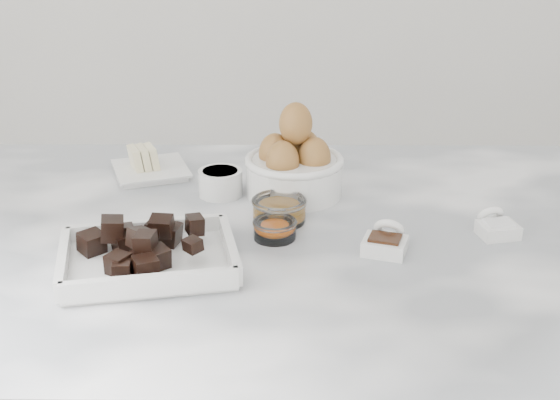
{
  "coord_description": "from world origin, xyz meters",
  "views": [
    {
      "loc": [
        0.03,
        -1.05,
        1.44
      ],
      "look_at": [
        0.02,
        0.03,
        0.98
      ],
      "focal_mm": 50.0,
      "sensor_mm": 36.0,
      "label": 1
    }
  ],
  "objects_px": {
    "chocolate_dish": "(148,252)",
    "sugar_ramekin": "(220,181)",
    "butter_plate": "(150,166)",
    "zest_bowl": "(275,228)",
    "egg_bowl": "(294,165)",
    "honey_bowl": "(279,210)",
    "vanilla_spoon": "(386,241)",
    "salt_spoon": "(496,226)"
  },
  "relations": [
    {
      "from": "salt_spoon",
      "to": "butter_plate",
      "type": "bearing_deg",
      "value": 156.54
    },
    {
      "from": "vanilla_spoon",
      "to": "zest_bowl",
      "type": "bearing_deg",
      "value": 165.65
    },
    {
      "from": "butter_plate",
      "to": "egg_bowl",
      "type": "distance_m",
      "value": 0.27
    },
    {
      "from": "chocolate_dish",
      "to": "egg_bowl",
      "type": "relative_size",
      "value": 1.61
    },
    {
      "from": "egg_bowl",
      "to": "vanilla_spoon",
      "type": "bearing_deg",
      "value": -58.29
    },
    {
      "from": "butter_plate",
      "to": "vanilla_spoon",
      "type": "relative_size",
      "value": 1.86
    },
    {
      "from": "chocolate_dish",
      "to": "egg_bowl",
      "type": "xyz_separation_m",
      "value": [
        0.2,
        0.26,
        0.03
      ]
    },
    {
      "from": "chocolate_dish",
      "to": "butter_plate",
      "type": "relative_size",
      "value": 1.67
    },
    {
      "from": "butter_plate",
      "to": "zest_bowl",
      "type": "height_order",
      "value": "butter_plate"
    },
    {
      "from": "sugar_ramekin",
      "to": "vanilla_spoon",
      "type": "xyz_separation_m",
      "value": [
        0.25,
        -0.2,
        -0.01
      ]
    },
    {
      "from": "chocolate_dish",
      "to": "sugar_ramekin",
      "type": "xyz_separation_m",
      "value": [
        0.08,
        0.26,
        -0.0
      ]
    },
    {
      "from": "zest_bowl",
      "to": "vanilla_spoon",
      "type": "height_order",
      "value": "vanilla_spoon"
    },
    {
      "from": "egg_bowl",
      "to": "chocolate_dish",
      "type": "bearing_deg",
      "value": -127.02
    },
    {
      "from": "chocolate_dish",
      "to": "sugar_ramekin",
      "type": "relative_size",
      "value": 3.64
    },
    {
      "from": "butter_plate",
      "to": "zest_bowl",
      "type": "distance_m",
      "value": 0.34
    },
    {
      "from": "butter_plate",
      "to": "sugar_ramekin",
      "type": "height_order",
      "value": "butter_plate"
    },
    {
      "from": "sugar_ramekin",
      "to": "zest_bowl",
      "type": "xyz_separation_m",
      "value": [
        0.09,
        -0.16,
        -0.01
      ]
    },
    {
      "from": "butter_plate",
      "to": "salt_spoon",
      "type": "distance_m",
      "value": 0.6
    },
    {
      "from": "chocolate_dish",
      "to": "zest_bowl",
      "type": "distance_m",
      "value": 0.2
    },
    {
      "from": "honey_bowl",
      "to": "salt_spoon",
      "type": "relative_size",
      "value": 1.13
    },
    {
      "from": "sugar_ramekin",
      "to": "zest_bowl",
      "type": "height_order",
      "value": "sugar_ramekin"
    },
    {
      "from": "zest_bowl",
      "to": "vanilla_spoon",
      "type": "relative_size",
      "value": 0.77
    },
    {
      "from": "chocolate_dish",
      "to": "salt_spoon",
      "type": "height_order",
      "value": "chocolate_dish"
    },
    {
      "from": "chocolate_dish",
      "to": "butter_plate",
      "type": "height_order",
      "value": "chocolate_dish"
    },
    {
      "from": "chocolate_dish",
      "to": "honey_bowl",
      "type": "bearing_deg",
      "value": 41.69
    },
    {
      "from": "chocolate_dish",
      "to": "egg_bowl",
      "type": "height_order",
      "value": "egg_bowl"
    },
    {
      "from": "sugar_ramekin",
      "to": "salt_spoon",
      "type": "distance_m",
      "value": 0.45
    },
    {
      "from": "honey_bowl",
      "to": "butter_plate",
      "type": "bearing_deg",
      "value": 139.82
    },
    {
      "from": "zest_bowl",
      "to": "salt_spoon",
      "type": "relative_size",
      "value": 0.87
    },
    {
      "from": "butter_plate",
      "to": "zest_bowl",
      "type": "xyz_separation_m",
      "value": [
        0.23,
        -0.26,
        -0.0
      ]
    },
    {
      "from": "chocolate_dish",
      "to": "zest_bowl",
      "type": "xyz_separation_m",
      "value": [
        0.17,
        0.1,
        -0.01
      ]
    },
    {
      "from": "egg_bowl",
      "to": "honey_bowl",
      "type": "xyz_separation_m",
      "value": [
        -0.02,
        -0.11,
        -0.03
      ]
    },
    {
      "from": "vanilla_spoon",
      "to": "sugar_ramekin",
      "type": "bearing_deg",
      "value": 140.9
    },
    {
      "from": "honey_bowl",
      "to": "chocolate_dish",
      "type": "bearing_deg",
      "value": -138.31
    },
    {
      "from": "sugar_ramekin",
      "to": "zest_bowl",
      "type": "relative_size",
      "value": 1.11
    },
    {
      "from": "butter_plate",
      "to": "vanilla_spoon",
      "type": "distance_m",
      "value": 0.49
    },
    {
      "from": "butter_plate",
      "to": "salt_spoon",
      "type": "bearing_deg",
      "value": -23.46
    },
    {
      "from": "chocolate_dish",
      "to": "vanilla_spoon",
      "type": "distance_m",
      "value": 0.33
    },
    {
      "from": "butter_plate",
      "to": "chocolate_dish",
      "type": "bearing_deg",
      "value": -80.99
    },
    {
      "from": "salt_spoon",
      "to": "egg_bowl",
      "type": "bearing_deg",
      "value": 152.91
    },
    {
      "from": "sugar_ramekin",
      "to": "honey_bowl",
      "type": "relative_size",
      "value": 0.85
    },
    {
      "from": "zest_bowl",
      "to": "honey_bowl",
      "type": "bearing_deg",
      "value": 84.41
    }
  ]
}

